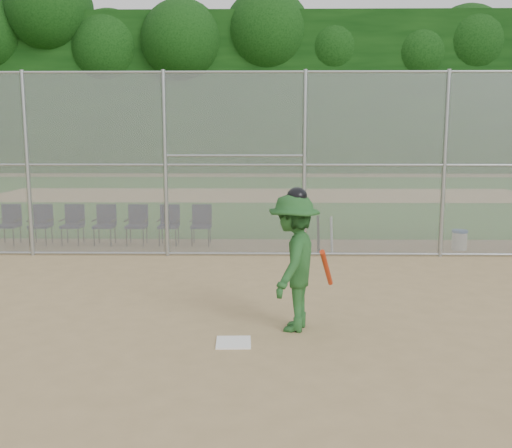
{
  "coord_description": "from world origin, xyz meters",
  "views": [
    {
      "loc": [
        0.16,
        -7.31,
        2.63
      ],
      "look_at": [
        0.0,
        2.5,
        1.1
      ],
      "focal_mm": 40.0,
      "sensor_mm": 36.0,
      "label": 1
    }
  ],
  "objects_px": {
    "chair_0": "(8,225)",
    "home_plate": "(234,342)",
    "batter_at_plate": "(294,262)",
    "water_cooler": "(459,240)"
  },
  "relations": [
    {
      "from": "chair_0",
      "to": "home_plate",
      "type": "bearing_deg",
      "value": -48.51
    },
    {
      "from": "batter_at_plate",
      "to": "chair_0",
      "type": "height_order",
      "value": "batter_at_plate"
    },
    {
      "from": "batter_at_plate",
      "to": "chair_0",
      "type": "distance_m",
      "value": 8.99
    },
    {
      "from": "home_plate",
      "to": "chair_0",
      "type": "xyz_separation_m",
      "value": [
        -5.85,
        6.61,
        0.47
      ]
    },
    {
      "from": "water_cooler",
      "to": "chair_0",
      "type": "height_order",
      "value": "chair_0"
    },
    {
      "from": "home_plate",
      "to": "chair_0",
      "type": "distance_m",
      "value": 8.84
    },
    {
      "from": "water_cooler",
      "to": "chair_0",
      "type": "relative_size",
      "value": 0.48
    },
    {
      "from": "water_cooler",
      "to": "batter_at_plate",
      "type": "bearing_deg",
      "value": -126.57
    },
    {
      "from": "home_plate",
      "to": "chair_0",
      "type": "bearing_deg",
      "value": 131.49
    },
    {
      "from": "water_cooler",
      "to": "chair_0",
      "type": "bearing_deg",
      "value": 177.41
    }
  ]
}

